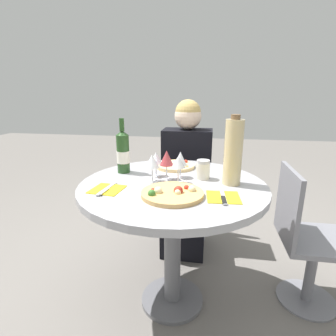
{
  "coord_description": "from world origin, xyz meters",
  "views": [
    {
      "loc": [
        0.18,
        -1.31,
        1.24
      ],
      "look_at": [
        -0.02,
        -0.06,
        0.87
      ],
      "focal_mm": 28.0,
      "sensor_mm": 36.0,
      "label": 1
    }
  ],
  "objects_px": {
    "seated_diner": "(186,182)",
    "wine_bottle": "(123,152)",
    "dining_table": "(173,204)",
    "chair_empty_side": "(305,241)",
    "chair_behind_diner": "(187,192)",
    "pizza_large": "(172,193)",
    "tall_carafe": "(233,152)"
  },
  "relations": [
    {
      "from": "chair_behind_diner",
      "to": "seated_diner",
      "type": "distance_m",
      "value": 0.19
    },
    {
      "from": "dining_table",
      "to": "wine_bottle",
      "type": "relative_size",
      "value": 3.07
    },
    {
      "from": "dining_table",
      "to": "chair_empty_side",
      "type": "height_order",
      "value": "chair_empty_side"
    },
    {
      "from": "wine_bottle",
      "to": "chair_behind_diner",
      "type": "bearing_deg",
      "value": 63.33
    },
    {
      "from": "chair_behind_diner",
      "to": "seated_diner",
      "type": "xyz_separation_m",
      "value": [
        -0.0,
        -0.14,
        0.13
      ]
    },
    {
      "from": "chair_behind_diner",
      "to": "chair_empty_side",
      "type": "distance_m",
      "value": 1.0
    },
    {
      "from": "pizza_large",
      "to": "chair_behind_diner",
      "type": "bearing_deg",
      "value": 90.69
    },
    {
      "from": "dining_table",
      "to": "seated_diner",
      "type": "bearing_deg",
      "value": 89.05
    },
    {
      "from": "chair_empty_side",
      "to": "pizza_large",
      "type": "relative_size",
      "value": 2.82
    },
    {
      "from": "pizza_large",
      "to": "tall_carafe",
      "type": "height_order",
      "value": "tall_carafe"
    },
    {
      "from": "chair_empty_side",
      "to": "chair_behind_diner",
      "type": "bearing_deg",
      "value": -132.05
    },
    {
      "from": "pizza_large",
      "to": "seated_diner",
      "type": "bearing_deg",
      "value": 90.8
    },
    {
      "from": "tall_carafe",
      "to": "wine_bottle",
      "type": "bearing_deg",
      "value": 169.72
    },
    {
      "from": "pizza_large",
      "to": "wine_bottle",
      "type": "height_order",
      "value": "wine_bottle"
    },
    {
      "from": "seated_diner",
      "to": "wine_bottle",
      "type": "relative_size",
      "value": 3.65
    },
    {
      "from": "dining_table",
      "to": "chair_empty_side",
      "type": "xyz_separation_m",
      "value": [
        0.76,
        0.14,
        -0.23
      ]
    },
    {
      "from": "tall_carafe",
      "to": "seated_diner",
      "type": "bearing_deg",
      "value": 114.95
    },
    {
      "from": "chair_empty_side",
      "to": "wine_bottle",
      "type": "relative_size",
      "value": 2.57
    },
    {
      "from": "pizza_large",
      "to": "wine_bottle",
      "type": "bearing_deg",
      "value": 136.38
    },
    {
      "from": "chair_behind_diner",
      "to": "wine_bottle",
      "type": "height_order",
      "value": "wine_bottle"
    },
    {
      "from": "chair_behind_diner",
      "to": "wine_bottle",
      "type": "relative_size",
      "value": 2.57
    },
    {
      "from": "chair_behind_diner",
      "to": "wine_bottle",
      "type": "xyz_separation_m",
      "value": [
        -0.33,
        -0.66,
        0.49
      ]
    },
    {
      "from": "chair_empty_side",
      "to": "wine_bottle",
      "type": "xyz_separation_m",
      "value": [
        -1.08,
        0.01,
        0.49
      ]
    },
    {
      "from": "seated_diner",
      "to": "wine_bottle",
      "type": "bearing_deg",
      "value": 57.56
    },
    {
      "from": "chair_behind_diner",
      "to": "wine_bottle",
      "type": "bearing_deg",
      "value": 63.33
    },
    {
      "from": "chair_behind_diner",
      "to": "tall_carafe",
      "type": "distance_m",
      "value": 0.99
    },
    {
      "from": "chair_behind_diner",
      "to": "tall_carafe",
      "type": "relative_size",
      "value": 2.3
    },
    {
      "from": "seated_diner",
      "to": "chair_empty_side",
      "type": "distance_m",
      "value": 0.93
    },
    {
      "from": "dining_table",
      "to": "chair_behind_diner",
      "type": "relative_size",
      "value": 1.2
    },
    {
      "from": "dining_table",
      "to": "seated_diner",
      "type": "height_order",
      "value": "seated_diner"
    },
    {
      "from": "seated_diner",
      "to": "pizza_large",
      "type": "distance_m",
      "value": 0.88
    },
    {
      "from": "seated_diner",
      "to": "wine_bottle",
      "type": "xyz_separation_m",
      "value": [
        -0.33,
        -0.52,
        0.35
      ]
    }
  ]
}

